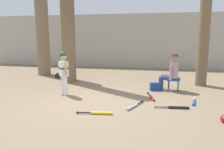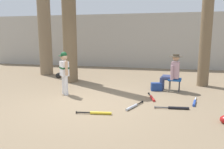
# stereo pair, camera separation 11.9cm
# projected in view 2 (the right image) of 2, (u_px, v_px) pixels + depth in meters

# --- Properties ---
(ground_plane) EXTENTS (60.00, 60.00, 0.00)m
(ground_plane) POSITION_uv_depth(u_px,v_px,m) (87.00, 104.00, 5.68)
(ground_plane) COLOR #7F6B51
(concrete_back_wall) EXTENTS (18.00, 0.36, 3.00)m
(concrete_back_wall) POSITION_uv_depth(u_px,v_px,m) (129.00, 41.00, 12.41)
(concrete_back_wall) COLOR #ADA89E
(concrete_back_wall) RESTS_ON ground
(tree_near_player) EXTENTS (0.77, 0.77, 6.16)m
(tree_near_player) POSITION_uv_depth(u_px,v_px,m) (69.00, 11.00, 8.11)
(tree_near_player) COLOR brown
(tree_near_player) RESTS_ON ground
(tree_behind_spectator) EXTENTS (0.57, 0.57, 4.58)m
(tree_behind_spectator) POSITION_uv_depth(u_px,v_px,m) (206.00, 29.00, 7.50)
(tree_behind_spectator) COLOR brown
(tree_behind_spectator) RESTS_ON ground
(young_ballplayer) EXTENTS (0.57, 0.45, 1.31)m
(young_ballplayer) POSITION_uv_depth(u_px,v_px,m) (64.00, 70.00, 6.54)
(young_ballplayer) COLOR white
(young_ballplayer) RESTS_ON ground
(folding_stool) EXTENTS (0.45, 0.45, 0.41)m
(folding_stool) POSITION_uv_depth(u_px,v_px,m) (175.00, 80.00, 7.03)
(folding_stool) COLOR #194C9E
(folding_stool) RESTS_ON ground
(seated_spectator) EXTENTS (0.67, 0.54, 1.20)m
(seated_spectator) POSITION_uv_depth(u_px,v_px,m) (172.00, 71.00, 7.02)
(seated_spectator) COLOR navy
(seated_spectator) RESTS_ON ground
(handbag_beside_stool) EXTENTS (0.37, 0.25, 0.26)m
(handbag_beside_stool) POSITION_uv_depth(u_px,v_px,m) (156.00, 87.00, 7.11)
(handbag_beside_stool) COLOR navy
(handbag_beside_stool) RESTS_ON ground
(tree_far_left) EXTENTS (0.81, 0.81, 6.00)m
(tree_far_left) POSITION_uv_depth(u_px,v_px,m) (44.00, 17.00, 9.77)
(tree_far_left) COLOR #7F6B51
(tree_far_left) RESTS_ON ground
(bat_aluminum_silver) EXTENTS (0.37, 0.77, 0.07)m
(bat_aluminum_silver) POSITION_uv_depth(u_px,v_px,m) (133.00, 107.00, 5.39)
(bat_aluminum_silver) COLOR #B7BCC6
(bat_aluminum_silver) RESTS_ON ground
(bat_black_composite) EXTENTS (0.83, 0.14, 0.07)m
(bat_black_composite) POSITION_uv_depth(u_px,v_px,m) (176.00, 108.00, 5.29)
(bat_black_composite) COLOR black
(bat_black_composite) RESTS_ON ground
(bat_red_barrel) EXTENTS (0.25, 0.79, 0.07)m
(bat_red_barrel) POSITION_uv_depth(u_px,v_px,m) (152.00, 98.00, 6.17)
(bat_red_barrel) COLOR red
(bat_red_barrel) RESTS_ON ground
(bat_yellow_trainer) EXTENTS (0.82, 0.17, 0.07)m
(bat_yellow_trainer) POSITION_uv_depth(u_px,v_px,m) (98.00, 113.00, 4.94)
(bat_yellow_trainer) COLOR yellow
(bat_yellow_trainer) RESTS_ON ground
(bat_blue_youth) EXTENTS (0.22, 0.79, 0.07)m
(bat_blue_youth) POSITION_uv_depth(u_px,v_px,m) (195.00, 102.00, 5.74)
(bat_blue_youth) COLOR #2347AD
(bat_blue_youth) RESTS_ON ground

